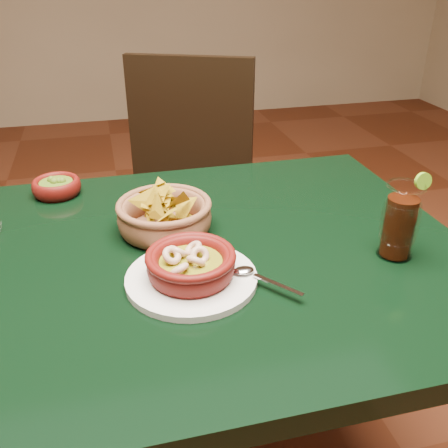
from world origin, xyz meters
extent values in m
cube|color=black|center=(0.00, 0.00, 0.73)|extent=(1.20, 0.80, 0.04)
cylinder|color=black|center=(0.54, 0.34, 0.35)|extent=(0.06, 0.06, 0.71)
cube|color=black|center=(0.16, 0.64, 0.47)|extent=(0.58, 0.58, 0.04)
cylinder|color=black|center=(-0.09, 0.54, 0.24)|extent=(0.04, 0.04, 0.47)
cylinder|color=black|center=(0.25, 0.39, 0.24)|extent=(0.04, 0.04, 0.47)
cylinder|color=black|center=(0.06, 0.89, 0.24)|extent=(0.04, 0.04, 0.47)
cylinder|color=black|center=(0.41, 0.74, 0.24)|extent=(0.04, 0.04, 0.47)
cube|color=black|center=(0.24, 0.82, 0.73)|extent=(0.40, 0.20, 0.46)
cylinder|color=silver|center=(0.06, -0.10, 0.76)|extent=(0.22, 0.22, 0.01)
cylinder|color=#4C0B08|center=(0.06, -0.10, 0.77)|extent=(0.13, 0.13, 0.01)
torus|color=#4C0B08|center=(0.06, -0.10, 0.78)|extent=(0.17, 0.17, 0.04)
torus|color=#4C0B08|center=(0.06, -0.10, 0.80)|extent=(0.15, 0.15, 0.01)
cylinder|color=#6E6C12|center=(0.06, -0.10, 0.79)|extent=(0.11, 0.11, 0.01)
torus|color=#D0AC8D|center=(0.08, -0.10, 0.80)|extent=(0.03, 0.03, 0.04)
torus|color=#D0AC8D|center=(0.07, -0.07, 0.80)|extent=(0.04, 0.04, 0.03)
torus|color=#D0AC8D|center=(0.05, -0.08, 0.80)|extent=(0.04, 0.04, 0.04)
torus|color=#D0AC8D|center=(0.03, -0.09, 0.80)|extent=(0.04, 0.04, 0.04)
torus|color=#D0AC8D|center=(0.04, -0.12, 0.80)|extent=(0.05, 0.04, 0.04)
torus|color=#D0AC8D|center=(0.07, -0.11, 0.80)|extent=(0.04, 0.04, 0.04)
cube|color=silver|center=(0.19, -0.16, 0.77)|extent=(0.06, 0.08, 0.00)
ellipsoid|color=silver|center=(0.15, -0.11, 0.77)|extent=(0.04, 0.02, 0.01)
cylinder|color=brown|center=(0.05, 0.09, 0.75)|extent=(0.16, 0.16, 0.01)
torus|color=brown|center=(0.05, 0.09, 0.78)|extent=(0.22, 0.22, 0.06)
torus|color=brown|center=(0.05, 0.09, 0.81)|extent=(0.19, 0.19, 0.01)
cone|color=#A17F12|center=(0.04, 0.11, 0.83)|extent=(0.07, 0.07, 0.06)
cone|color=#A17F12|center=(0.05, 0.09, 0.81)|extent=(0.03, 0.08, 0.08)
cone|color=#A17F12|center=(0.07, 0.05, 0.83)|extent=(0.07, 0.07, 0.06)
cone|color=#A17F12|center=(0.03, 0.14, 0.78)|extent=(0.07, 0.10, 0.07)
cone|color=#A17F12|center=(0.05, 0.09, 0.82)|extent=(0.07, 0.07, 0.07)
cone|color=#A17F12|center=(0.04, 0.10, 0.83)|extent=(0.08, 0.06, 0.08)
cone|color=#A17F12|center=(0.01, 0.07, 0.83)|extent=(0.10, 0.04, 0.09)
cone|color=#A17F12|center=(0.08, 0.07, 0.81)|extent=(0.09, 0.06, 0.07)
cone|color=#A17F12|center=(0.02, 0.06, 0.78)|extent=(0.05, 0.08, 0.07)
cone|color=#A17F12|center=(0.03, 0.06, 0.81)|extent=(0.06, 0.07, 0.07)
cone|color=#A17F12|center=(0.03, 0.09, 0.81)|extent=(0.10, 0.08, 0.06)
cone|color=#A17F12|center=(0.02, 0.08, 0.82)|extent=(0.07, 0.09, 0.06)
cone|color=#A17F12|center=(0.08, 0.06, 0.79)|extent=(0.08, 0.07, 0.06)
cone|color=#A17F12|center=(0.05, 0.09, 0.82)|extent=(0.08, 0.09, 0.05)
cone|color=#A17F12|center=(0.07, 0.06, 0.79)|extent=(0.09, 0.07, 0.06)
cone|color=#A17F12|center=(0.06, 0.10, 0.81)|extent=(0.09, 0.06, 0.08)
cone|color=#A17F12|center=(0.03, 0.12, 0.82)|extent=(0.09, 0.06, 0.08)
cone|color=#A17F12|center=(0.03, 0.10, 0.80)|extent=(0.06, 0.08, 0.07)
cone|color=#A17F12|center=(0.05, 0.04, 0.81)|extent=(0.08, 0.09, 0.06)
cone|color=#A17F12|center=(0.05, 0.08, 0.78)|extent=(0.05, 0.09, 0.08)
cylinder|color=#4C0B08|center=(-0.17, 0.32, 0.75)|extent=(0.09, 0.09, 0.01)
torus|color=#4C0B08|center=(-0.17, 0.32, 0.77)|extent=(0.13, 0.13, 0.04)
cylinder|color=#34500F|center=(-0.17, 0.32, 0.78)|extent=(0.07, 0.07, 0.01)
sphere|color=#34500F|center=(-0.17, 0.32, 0.78)|extent=(0.02, 0.02, 0.02)
sphere|color=#34500F|center=(-0.15, 0.32, 0.78)|extent=(0.02, 0.02, 0.02)
sphere|color=#34500F|center=(-0.16, 0.32, 0.78)|extent=(0.02, 0.02, 0.02)
sphere|color=#34500F|center=(-0.18, 0.33, 0.78)|extent=(0.02, 0.02, 0.02)
sphere|color=#34500F|center=(-0.17, 0.32, 0.78)|extent=(0.02, 0.02, 0.02)
cylinder|color=white|center=(0.44, -0.10, 0.75)|extent=(0.06, 0.06, 0.01)
torus|color=white|center=(0.44, -0.10, 0.82)|extent=(0.14, 0.14, 0.08)
cylinder|color=black|center=(0.44, -0.10, 0.81)|extent=(0.05, 0.05, 0.11)
cube|color=silver|center=(0.45, -0.10, 0.85)|extent=(0.03, 0.02, 0.02)
cube|color=silver|center=(0.44, -0.11, 0.84)|extent=(0.02, 0.03, 0.02)
cube|color=silver|center=(0.45, -0.10, 0.85)|extent=(0.02, 0.02, 0.02)
cube|color=silver|center=(0.45, -0.11, 0.85)|extent=(0.02, 0.02, 0.02)
torus|color=white|center=(0.44, -0.10, 0.89)|extent=(0.07, 0.07, 0.00)
cylinder|color=#6AA71C|center=(0.47, -0.10, 0.89)|extent=(0.03, 0.01, 0.03)
camera|label=1|loc=(-0.05, -0.78, 1.23)|focal=40.00mm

